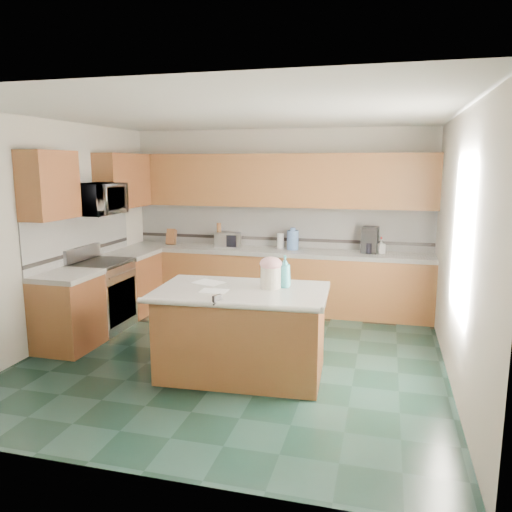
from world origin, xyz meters
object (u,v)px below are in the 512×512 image
(soap_bottle_island, at_px, (285,272))
(island_top, at_px, (242,292))
(treat_jar, at_px, (271,277))
(island_base, at_px, (242,335))
(coffee_maker, at_px, (370,240))
(toaster_oven, at_px, (228,240))
(knife_block, at_px, (171,237))

(soap_bottle_island, bearing_deg, island_top, -166.55)
(treat_jar, bearing_deg, island_top, -157.89)
(island_base, xyz_separation_m, coffee_maker, (1.18, 2.52, 0.68))
(island_top, bearing_deg, coffee_maker, 61.40)
(soap_bottle_island, distance_m, coffee_maker, 2.46)
(island_base, xyz_separation_m, island_top, (0.00, 0.00, 0.46))
(coffee_maker, bearing_deg, toaster_oven, -172.69)
(treat_jar, relative_size, toaster_oven, 0.58)
(soap_bottle_island, bearing_deg, treat_jar, -165.37)
(toaster_oven, xyz_separation_m, coffee_maker, (2.13, 0.03, 0.08))
(treat_jar, bearing_deg, soap_bottle_island, 23.87)
(knife_block, distance_m, toaster_oven, 0.94)
(soap_bottle_island, relative_size, coffee_maker, 0.89)
(soap_bottle_island, relative_size, toaster_oven, 0.87)
(knife_block, bearing_deg, island_base, -55.99)
(treat_jar, bearing_deg, island_base, -157.89)
(island_base, height_order, knife_block, knife_block)
(island_base, height_order, treat_jar, treat_jar)
(soap_bottle_island, distance_m, knife_block, 3.26)
(treat_jar, bearing_deg, knife_block, 131.66)
(island_base, distance_m, coffee_maker, 2.86)
(island_top, height_order, knife_block, knife_block)
(knife_block, distance_m, coffee_maker, 3.08)
(treat_jar, height_order, soap_bottle_island, soap_bottle_island)
(island_base, height_order, island_top, island_top)
(coffee_maker, bearing_deg, treat_jar, -104.20)
(island_base, relative_size, treat_jar, 7.43)
(island_base, bearing_deg, knife_block, 123.88)
(soap_bottle_island, xyz_separation_m, coffee_maker, (0.77, 2.34, 0.02))
(knife_block, height_order, toaster_oven, knife_block)
(treat_jar, distance_m, knife_block, 3.21)
(toaster_oven, bearing_deg, soap_bottle_island, -68.67)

